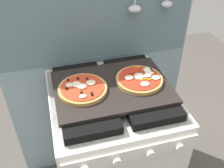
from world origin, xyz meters
The scene contains 5 objects.
kitchen_backsplash centered at (0.00, 0.33, 0.79)m, with size 1.10×0.09×1.55m.
stove centered at (0.00, 0.00, 0.45)m, with size 0.60×0.64×0.90m.
baking_tray centered at (0.00, 0.00, 0.91)m, with size 0.54×0.38×0.02m, color black.
pizza_left centered at (-0.14, 0.00, 0.93)m, with size 0.22×0.22×0.03m.
pizza_right centered at (0.14, 0.00, 0.93)m, with size 0.22×0.22×0.03m.
Camera 1 is at (-0.25, -0.93, 1.66)m, focal length 41.36 mm.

